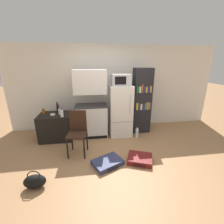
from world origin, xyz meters
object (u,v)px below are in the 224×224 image
at_px(refrigerator, 120,111).
at_px(microwave, 121,80).
at_px(bookshelf, 142,101).
at_px(bottle_wine_dark, 58,108).
at_px(suitcase_large_flat, 107,162).
at_px(bottle_amber_beer, 44,112).
at_px(water_bottle_front, 137,133).
at_px(handbag, 35,181).
at_px(suitcase_small_flat, 140,159).
at_px(bottle_clear_short, 60,111).
at_px(kitchen_hutch, 91,107).
at_px(bottle_milk_white, 62,114).
at_px(chair, 78,129).
at_px(bowl, 53,115).
at_px(side_table, 56,126).

height_order(refrigerator, microwave, microwave).
distance_m(bookshelf, bottle_wine_dark, 2.38).
bearing_deg(suitcase_large_flat, refrigerator, 43.17).
bearing_deg(bottle_amber_beer, water_bottle_front, -8.65).
distance_m(microwave, handbag, 2.93).
bearing_deg(suitcase_small_flat, bottle_clear_short, 165.67).
height_order(kitchen_hutch, bottle_milk_white, kitchen_hutch).
relative_size(refrigerator, handbag, 3.98).
distance_m(kitchen_hutch, bottle_milk_white, 0.80).
xyz_separation_m(bottle_wine_dark, chair, (0.59, -0.93, -0.23)).
bearing_deg(bowl, side_table, 67.19).
distance_m(chair, handbag, 1.28).
bearing_deg(bottle_wine_dark, microwave, -3.99).
bearing_deg(microwave, suitcase_large_flat, -110.89).
relative_size(refrigerator, chair, 1.44).
bearing_deg(kitchen_hutch, refrigerator, -2.41).
height_order(refrigerator, suitcase_large_flat, refrigerator).
height_order(bottle_milk_white, suitcase_large_flat, bottle_milk_white).
bearing_deg(side_table, bowl, -112.81).
bearing_deg(microwave, bookshelf, 10.29).
height_order(bottle_milk_white, bottle_wine_dark, bottle_wine_dark).
relative_size(microwave, bowl, 4.06).
bearing_deg(bookshelf, kitchen_hutch, -176.77).
height_order(refrigerator, bottle_clear_short, refrigerator).
xyz_separation_m(bottle_clear_short, handbag, (-0.15, -1.76, -0.66)).
distance_m(kitchen_hutch, bottle_wine_dark, 0.91).
height_order(side_table, bowl, bowl).
height_order(bottle_clear_short, suitcase_large_flat, bottle_clear_short).
height_order(side_table, suitcase_large_flat, side_table).
height_order(bottle_clear_short, bowl, bottle_clear_short).
xyz_separation_m(bottle_milk_white, bowl, (-0.27, 0.16, -0.07)).
bearing_deg(bottle_wine_dark, bottle_amber_beer, -170.44).
xyz_separation_m(refrigerator, bottle_amber_beer, (-2.08, 0.06, 0.05)).
bearing_deg(bottle_wine_dark, bottle_milk_white, -66.15).
bearing_deg(bottle_amber_beer, bottle_clear_short, -12.96).
height_order(microwave, bottle_amber_beer, microwave).
relative_size(microwave, bottle_amber_beer, 3.50).
height_order(kitchen_hutch, water_bottle_front, kitchen_hutch).
relative_size(bookshelf, handbag, 5.22).
distance_m(bookshelf, suitcase_large_flat, 2.10).
bearing_deg(side_table, water_bottle_front, -7.46).
distance_m(bookshelf, bottle_milk_white, 2.24).
xyz_separation_m(refrigerator, water_bottle_front, (0.42, -0.32, -0.57)).
bearing_deg(handbag, kitchen_hutch, 61.99).
xyz_separation_m(microwave, suitcase_small_flat, (0.17, -1.36, -1.52)).
relative_size(bottle_milk_white, bottle_amber_beer, 1.49).
relative_size(microwave, water_bottle_front, 1.46).
bearing_deg(suitcase_large_flat, microwave, 43.16).
bearing_deg(microwave, suitcase_small_flat, -82.88).
xyz_separation_m(chair, suitcase_large_flat, (0.61, -0.57, -0.54)).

